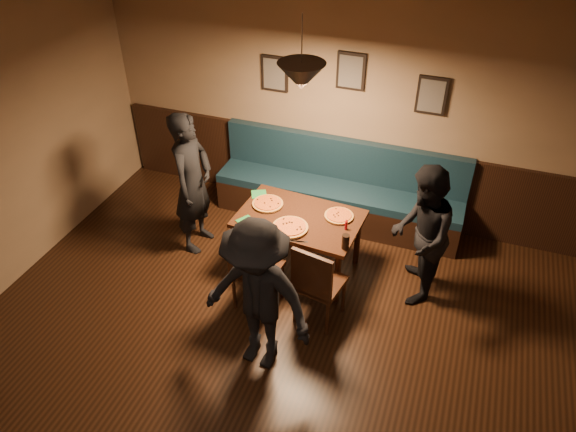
{
  "coord_description": "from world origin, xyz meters",
  "views": [
    {
      "loc": [
        1.31,
        -2.18,
        4.13
      ],
      "look_at": [
        -0.15,
        1.86,
        0.95
      ],
      "focal_mm": 34.0,
      "sensor_mm": 36.0,
      "label": 1
    }
  ],
  "objects_px": {
    "dining_table": "(299,242)",
    "tabasco_bottle": "(346,224)",
    "chair_near_left": "(258,267)",
    "chair_near_right": "(320,281)",
    "soda_glass": "(346,242)",
    "diner_left": "(193,183)",
    "booth_bench": "(338,186)",
    "diner_front": "(257,298)",
    "diner_right": "(421,236)"
  },
  "relations": [
    {
      "from": "diner_front",
      "to": "tabasco_bottle",
      "type": "xyz_separation_m",
      "value": [
        0.44,
        1.31,
        -0.03
      ]
    },
    {
      "from": "dining_table",
      "to": "soda_glass",
      "type": "relative_size",
      "value": 8.11
    },
    {
      "from": "diner_left",
      "to": "diner_front",
      "type": "bearing_deg",
      "value": -134.91
    },
    {
      "from": "chair_near_left",
      "to": "diner_left",
      "type": "relative_size",
      "value": 0.57
    },
    {
      "from": "chair_near_left",
      "to": "tabasco_bottle",
      "type": "height_order",
      "value": "chair_near_left"
    },
    {
      "from": "diner_right",
      "to": "diner_left",
      "type": "bearing_deg",
      "value": -96.87
    },
    {
      "from": "booth_bench",
      "to": "chair_near_left",
      "type": "distance_m",
      "value": 1.7
    },
    {
      "from": "chair_near_right",
      "to": "diner_right",
      "type": "xyz_separation_m",
      "value": [
        0.83,
        0.66,
        0.29
      ]
    },
    {
      "from": "dining_table",
      "to": "diner_front",
      "type": "relative_size",
      "value": 0.82
    },
    {
      "from": "booth_bench",
      "to": "chair_near_left",
      "type": "bearing_deg",
      "value": -102.3
    },
    {
      "from": "diner_front",
      "to": "tabasco_bottle",
      "type": "height_order",
      "value": "diner_front"
    },
    {
      "from": "booth_bench",
      "to": "chair_near_left",
      "type": "relative_size",
      "value": 3.11
    },
    {
      "from": "diner_left",
      "to": "diner_front",
      "type": "relative_size",
      "value": 1.07
    },
    {
      "from": "dining_table",
      "to": "chair_near_left",
      "type": "height_order",
      "value": "chair_near_left"
    },
    {
      "from": "tabasco_bottle",
      "to": "diner_left",
      "type": "bearing_deg",
      "value": 178.79
    },
    {
      "from": "diner_left",
      "to": "tabasco_bottle",
      "type": "height_order",
      "value": "diner_left"
    },
    {
      "from": "diner_right",
      "to": "booth_bench",
      "type": "bearing_deg",
      "value": -138.49
    },
    {
      "from": "tabasco_bottle",
      "to": "soda_glass",
      "type": "bearing_deg",
      "value": -76.41
    },
    {
      "from": "chair_near_left",
      "to": "chair_near_right",
      "type": "distance_m",
      "value": 0.65
    },
    {
      "from": "chair_near_left",
      "to": "booth_bench",
      "type": "bearing_deg",
      "value": 83.7
    },
    {
      "from": "soda_glass",
      "to": "diner_left",
      "type": "bearing_deg",
      "value": 169.84
    },
    {
      "from": "dining_table",
      "to": "booth_bench",
      "type": "bearing_deg",
      "value": 84.97
    },
    {
      "from": "tabasco_bottle",
      "to": "chair_near_right",
      "type": "bearing_deg",
      "value": -97.39
    },
    {
      "from": "diner_front",
      "to": "dining_table",
      "type": "bearing_deg",
      "value": 100.23
    },
    {
      "from": "diner_left",
      "to": "diner_right",
      "type": "height_order",
      "value": "diner_left"
    },
    {
      "from": "booth_bench",
      "to": "diner_front",
      "type": "relative_size",
      "value": 1.9
    },
    {
      "from": "diner_left",
      "to": "tabasco_bottle",
      "type": "relative_size",
      "value": 13.18
    },
    {
      "from": "dining_table",
      "to": "chair_near_right",
      "type": "distance_m",
      "value": 0.79
    },
    {
      "from": "booth_bench",
      "to": "chair_near_left",
      "type": "height_order",
      "value": "booth_bench"
    },
    {
      "from": "diner_left",
      "to": "diner_right",
      "type": "bearing_deg",
      "value": -89.08
    },
    {
      "from": "booth_bench",
      "to": "dining_table",
      "type": "relative_size",
      "value": 2.32
    },
    {
      "from": "diner_right",
      "to": "soda_glass",
      "type": "height_order",
      "value": "diner_right"
    },
    {
      "from": "dining_table",
      "to": "tabasco_bottle",
      "type": "relative_size",
      "value": 10.1
    },
    {
      "from": "diner_left",
      "to": "diner_front",
      "type": "xyz_separation_m",
      "value": [
        1.33,
        -1.35,
        -0.05
      ]
    },
    {
      "from": "chair_near_left",
      "to": "dining_table",
      "type": "bearing_deg",
      "value": 78.71
    },
    {
      "from": "booth_bench",
      "to": "tabasco_bottle",
      "type": "bearing_deg",
      "value": -70.51
    },
    {
      "from": "soda_glass",
      "to": "tabasco_bottle",
      "type": "bearing_deg",
      "value": 103.59
    },
    {
      "from": "dining_table",
      "to": "soda_glass",
      "type": "bearing_deg",
      "value": -25.29
    },
    {
      "from": "tabasco_bottle",
      "to": "dining_table",
      "type": "bearing_deg",
      "value": 176.04
    },
    {
      "from": "chair_near_right",
      "to": "tabasco_bottle",
      "type": "height_order",
      "value": "chair_near_right"
    },
    {
      "from": "chair_near_right",
      "to": "booth_bench",
      "type": "bearing_deg",
      "value": 110.52
    },
    {
      "from": "tabasco_bottle",
      "to": "diner_right",
      "type": "bearing_deg",
      "value": 4.38
    },
    {
      "from": "soda_glass",
      "to": "chair_near_left",
      "type": "bearing_deg",
      "value": -156.96
    },
    {
      "from": "booth_bench",
      "to": "chair_near_left",
      "type": "xyz_separation_m",
      "value": [
        -0.36,
        -1.66,
        -0.02
      ]
    },
    {
      "from": "booth_bench",
      "to": "tabasco_bottle",
      "type": "relative_size",
      "value": 23.47
    },
    {
      "from": "dining_table",
      "to": "soda_glass",
      "type": "xyz_separation_m",
      "value": [
        0.59,
        -0.33,
        0.43
      ]
    },
    {
      "from": "chair_near_right",
      "to": "diner_right",
      "type": "distance_m",
      "value": 1.1
    },
    {
      "from": "chair_near_right",
      "to": "chair_near_left",
      "type": "bearing_deg",
      "value": -167.3
    },
    {
      "from": "chair_near_right",
      "to": "tabasco_bottle",
      "type": "relative_size",
      "value": 7.45
    },
    {
      "from": "dining_table",
      "to": "chair_near_right",
      "type": "relative_size",
      "value": 1.36
    }
  ]
}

